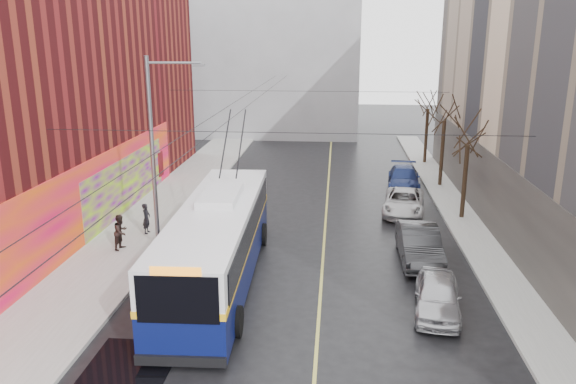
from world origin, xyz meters
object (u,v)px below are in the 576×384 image
object	(u,v)px
parked_car_d	(404,178)
pedestrian_b	(121,232)
streetlight_pole	(156,150)
tree_near	(469,130)
tree_mid	(445,109)
parked_car_a	(437,295)
following_car	(229,191)
tree_far	(429,99)
pedestrian_a	(146,218)
trolleybus	(217,242)
parked_car_c	(404,202)
parked_car_b	(419,244)

from	to	relation	value
parked_car_d	pedestrian_b	world-z (taller)	pedestrian_b
streetlight_pole	tree_near	xyz separation A→B (m)	(15.14, 6.00, 0.13)
tree_mid	parked_car_a	size ratio (longest dim) A/B	1.66
tree_near	following_car	distance (m)	14.17
tree_mid	parked_car_d	world-z (taller)	tree_mid
tree_far	pedestrian_b	bearing A→B (deg)	-129.80
tree_mid	pedestrian_a	bearing A→B (deg)	-146.10
tree_near	pedestrian_a	bearing A→B (deg)	-166.10
tree_near	trolleybus	world-z (taller)	tree_near
following_car	pedestrian_a	distance (m)	6.80
parked_car_c	pedestrian_a	world-z (taller)	pedestrian_a
pedestrian_a	streetlight_pole	bearing A→B (deg)	-141.81
parked_car_a	parked_car_d	size ratio (longest dim) A/B	0.81
streetlight_pole	tree_near	distance (m)	16.28
parked_car_a	pedestrian_a	world-z (taller)	pedestrian_a
parked_car_a	parked_car_b	xyz separation A→B (m)	(0.00, 4.93, 0.11)
trolleybus	following_car	distance (m)	11.33
streetlight_pole	tree_mid	size ratio (longest dim) A/B	1.35
trolleybus	parked_car_d	size ratio (longest dim) A/B	2.68
streetlight_pole	parked_car_a	size ratio (longest dim) A/B	2.23
tree_near	parked_car_d	bearing A→B (deg)	111.77
parked_car_b	tree_mid	bearing A→B (deg)	76.16
streetlight_pole	parked_car_c	distance (m)	14.48
trolleybus	tree_near	bearing A→B (deg)	36.32
parked_car_d	following_car	bearing A→B (deg)	-153.50
pedestrian_b	parked_car_b	bearing A→B (deg)	-75.42
tree_far	following_car	bearing A→B (deg)	-138.05
pedestrian_a	tree_mid	bearing A→B (deg)	-53.18
trolleybus	parked_car_a	distance (m)	8.83
parked_car_b	parked_car_a	bearing A→B (deg)	-90.24
tree_near	pedestrian_b	bearing A→B (deg)	-159.48
following_car	pedestrian_a	xyz separation A→B (m)	(-3.10, -6.05, 0.15)
tree_mid	tree_far	bearing A→B (deg)	90.00
parked_car_b	parked_car_d	xyz separation A→B (m)	(0.70, 12.50, -0.07)
streetlight_pole	trolleybus	size ratio (longest dim) A/B	0.67
streetlight_pole	trolleybus	bearing A→B (deg)	-43.32
tree_near	parked_car_c	distance (m)	5.37
parked_car_a	pedestrian_b	bearing A→B (deg)	168.81
parked_car_d	following_car	distance (m)	11.71
pedestrian_b	tree_near	bearing A→B (deg)	-55.34
tree_mid	trolleybus	bearing A→B (deg)	-125.95
parked_car_a	parked_car_c	bearing A→B (deg)	97.63
following_car	pedestrian_a	size ratio (longest dim) A/B	2.93
tree_near	tree_mid	bearing A→B (deg)	90.00
trolleybus	following_car	world-z (taller)	trolleybus
parked_car_c	tree_far	bearing A→B (deg)	85.52
tree_far	pedestrian_a	bearing A→B (deg)	-132.37
following_car	parked_car_d	bearing A→B (deg)	20.45
tree_mid	parked_car_b	xyz separation A→B (m)	(-3.20, -13.24, -4.46)
tree_far	following_car	size ratio (longest dim) A/B	1.44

